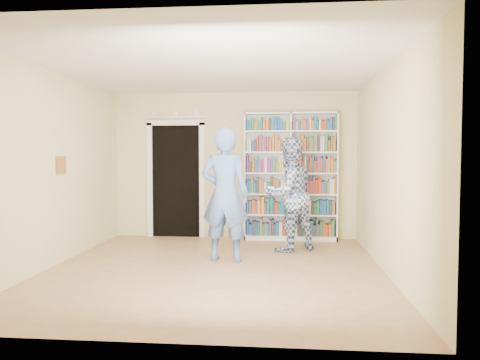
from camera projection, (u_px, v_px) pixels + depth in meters
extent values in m
plane|color=#966948|center=(215.00, 269.00, 6.30)|extent=(5.00, 5.00, 0.00)
plane|color=white|center=(214.00, 67.00, 6.16)|extent=(5.00, 5.00, 0.00)
plane|color=beige|center=(234.00, 165.00, 8.71)|extent=(4.50, 0.00, 4.50)
plane|color=beige|center=(53.00, 169.00, 6.44)|extent=(0.00, 5.00, 5.00)
plane|color=beige|center=(387.00, 170.00, 6.02)|extent=(0.00, 5.00, 5.00)
cube|color=white|center=(291.00, 177.00, 8.47)|extent=(1.68, 0.31, 2.30)
cube|color=white|center=(291.00, 177.00, 8.47)|extent=(0.03, 0.31, 2.30)
cube|color=black|center=(176.00, 181.00, 8.82)|extent=(0.90, 0.03, 2.10)
cube|color=white|center=(150.00, 181.00, 8.85)|extent=(0.10, 0.06, 2.20)
cube|color=white|center=(202.00, 181.00, 8.76)|extent=(0.10, 0.06, 2.20)
cube|color=white|center=(176.00, 123.00, 8.74)|extent=(1.10, 0.06, 0.10)
cube|color=white|center=(175.00, 117.00, 8.73)|extent=(1.10, 0.08, 0.02)
cube|color=brown|center=(61.00, 165.00, 6.63)|extent=(0.03, 0.25, 0.25)
imported|color=#5577BD|center=(225.00, 195.00, 6.77)|extent=(0.76, 0.55, 1.93)
imported|color=navy|center=(289.00, 195.00, 7.50)|extent=(1.12, 1.07, 1.82)
cube|color=white|center=(293.00, 189.00, 7.33)|extent=(0.21, 0.02, 0.30)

